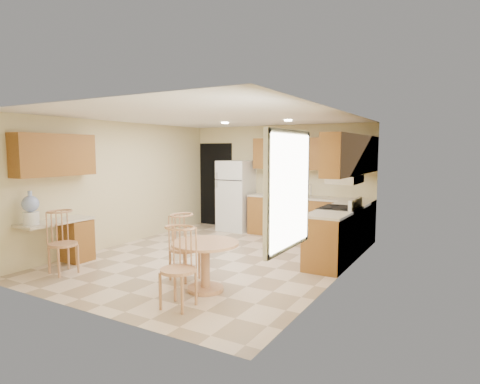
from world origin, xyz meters
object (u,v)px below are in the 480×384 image
Objects in this scene: refrigerator at (236,196)px; chair_desk at (57,237)px; dining_table at (205,259)px; chair_table_b at (173,261)px; stove at (339,232)px; chair_table_a at (181,242)px; water_crock at (31,209)px.

chair_desk is at bearing -97.76° from refrigerator.
refrigerator is at bearing 114.88° from dining_table.
refrigerator is at bearing -73.20° from chair_table_b.
refrigerator is 1.69× the size of chair_table_b.
refrigerator is 3.15m from stove.
chair_table_a is 1.08m from chair_table_b.
stove is 1.11× the size of chair_desk.
stove is 5.16m from water_crock.
refrigerator reaches higher than chair_desk.
water_crock is (-1.05, -4.52, 0.17)m from refrigerator.
water_crock is at bearing -6.25° from chair_table_b.
stove is at bearing 67.32° from dining_table.
chair_desk is at bearing -9.30° from chair_table_b.
chair_desk is at bearing -137.54° from stove.
refrigerator is at bearing -178.08° from chair_desk.
dining_table is at bearing 13.52° from water_crock.
refrigerator is 1.73× the size of chair_table_a.
refrigerator is 3.89m from chair_table_a.
chair_table_b is 2.44m from chair_desk.
chair_table_a is 0.98× the size of chair_table_b.
chair_desk is at bearing -63.64° from chair_table_a.
water_crock is (-3.92, -3.30, 0.54)m from stove.
dining_table is at bearing 112.93° from chair_desk.
chair_table_b is 2.91m from water_crock.
refrigerator reaches higher than dining_table.
chair_table_a is (-1.64, -2.46, 0.12)m from stove.
water_crock is at bearing -166.48° from dining_table.
water_crock reaches higher than dining_table.
chair_desk is at bearing -166.75° from dining_table.
dining_table is 0.95× the size of chair_table_a.
chair_table_b is (1.83, -4.58, -0.24)m from refrigerator.
chair_table_a reaches higher than dining_table.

